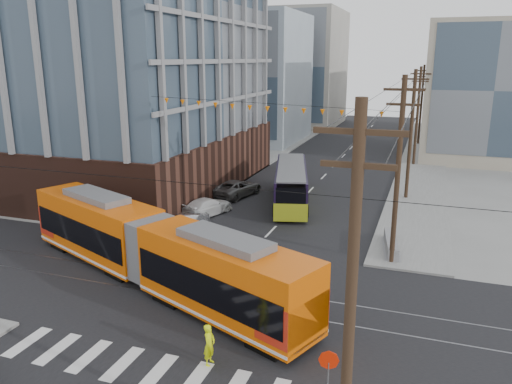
# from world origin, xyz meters

# --- Properties ---
(ground) EXTENTS (160.00, 160.00, 0.00)m
(ground) POSITION_xyz_m (0.00, 0.00, 0.00)
(ground) COLOR slate
(office_building) EXTENTS (30.00, 25.00, 28.60)m
(office_building) POSITION_xyz_m (-22.00, 23.00, 14.30)
(office_building) COLOR #381E16
(office_building) RESTS_ON ground
(bg_bldg_nw_near) EXTENTS (18.00, 16.00, 18.00)m
(bg_bldg_nw_near) POSITION_xyz_m (-17.00, 52.00, 9.00)
(bg_bldg_nw_near) COLOR #8C99A5
(bg_bldg_nw_near) RESTS_ON ground
(bg_bldg_ne_near) EXTENTS (14.00, 14.00, 16.00)m
(bg_bldg_ne_near) POSITION_xyz_m (16.00, 48.00, 8.00)
(bg_bldg_ne_near) COLOR gray
(bg_bldg_ne_near) RESTS_ON ground
(bg_bldg_nw_far) EXTENTS (16.00, 18.00, 20.00)m
(bg_bldg_nw_far) POSITION_xyz_m (-14.00, 72.00, 10.00)
(bg_bldg_nw_far) COLOR gray
(bg_bldg_nw_far) RESTS_ON ground
(bg_bldg_ne_far) EXTENTS (16.00, 16.00, 14.00)m
(bg_bldg_ne_far) POSITION_xyz_m (18.00, 68.00, 7.00)
(bg_bldg_ne_far) COLOR #8C99A5
(bg_bldg_ne_far) RESTS_ON ground
(utility_pole_near) EXTENTS (0.30, 0.30, 11.00)m
(utility_pole_near) POSITION_xyz_m (8.50, -6.00, 5.50)
(utility_pole_near) COLOR black
(utility_pole_near) RESTS_ON ground
(utility_pole_far) EXTENTS (0.30, 0.30, 11.00)m
(utility_pole_far) POSITION_xyz_m (8.50, 56.00, 5.50)
(utility_pole_far) COLOR black
(utility_pole_far) RESTS_ON ground
(streetcar) EXTENTS (20.07, 10.61, 3.96)m
(streetcar) POSITION_xyz_m (-3.36, 3.92, 1.98)
(streetcar) COLOR #D65105
(streetcar) RESTS_ON ground
(city_bus) EXTENTS (5.51, 11.91, 3.30)m
(city_bus) POSITION_xyz_m (-0.60, 21.39, 1.65)
(city_bus) COLOR black
(city_bus) RESTS_ON ground
(parked_car_silver) EXTENTS (2.13, 4.54, 1.44)m
(parked_car_silver) POSITION_xyz_m (-5.24, 11.91, 0.72)
(parked_car_silver) COLOR #9D9FA3
(parked_car_silver) RESTS_ON ground
(parked_car_white) EXTENTS (3.12, 5.06, 1.37)m
(parked_car_white) POSITION_xyz_m (-5.87, 16.06, 0.68)
(parked_car_white) COLOR silver
(parked_car_white) RESTS_ON ground
(parked_car_grey) EXTENTS (3.62, 5.73, 1.47)m
(parked_car_grey) POSITION_xyz_m (-5.70, 21.99, 0.74)
(parked_car_grey) COLOR #4E4E4E
(parked_car_grey) RESTS_ON ground
(pedestrian) EXTENTS (0.42, 0.64, 1.74)m
(pedestrian) POSITION_xyz_m (2.50, -1.83, 0.87)
(pedestrian) COLOR #E7FF0C
(pedestrian) RESTS_ON ground
(jersey_barrier) EXTENTS (1.59, 4.39, 0.86)m
(jersey_barrier) POSITION_xyz_m (8.30, 13.05, 0.43)
(jersey_barrier) COLOR slate
(jersey_barrier) RESTS_ON ground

